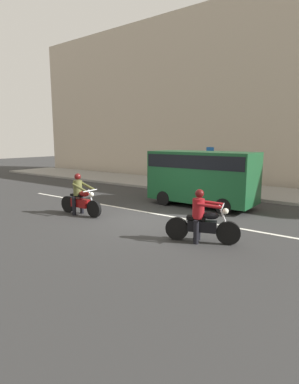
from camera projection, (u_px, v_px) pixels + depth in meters
name	position (u px, v px, depth m)	size (l,w,h in m)	color
ground_plane	(147.00, 219.00, 11.39)	(80.00, 80.00, 0.00)	#2D2D2D
sidewalk_slab	(232.00, 190.00, 17.69)	(40.00, 4.40, 0.14)	gray
building_facade	(257.00, 92.00, 19.41)	(40.00, 1.40, 11.70)	#B7A893
lane_marking_stripe	(179.00, 218.00, 11.61)	(18.00, 0.14, 0.01)	silver
motorcycle_with_rider_olive	(80.00, 198.00, 12.01)	(2.15, 0.70, 1.62)	black
motorcycle_with_rider_crimson	(202.00, 221.00, 8.79)	(2.06, 0.93, 1.54)	black
parked_van_forest_green	(202.00, 175.00, 13.52)	(4.60, 1.96, 2.40)	#164C28
street_sign_post	(210.00, 164.00, 17.02)	(0.44, 0.08, 2.39)	gray
pedestrian_bystander	(201.00, 169.00, 19.38)	(0.34, 0.34, 1.66)	black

